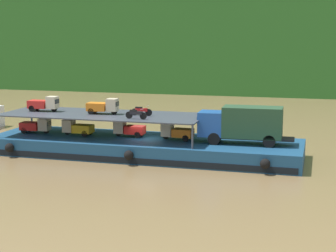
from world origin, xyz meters
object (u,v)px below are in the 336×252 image
Objects in this scene: mini_truck_lower_fore at (177,132)px; covered_lorry at (243,124)px; mini_truck_lower_stern at (36,126)px; mini_truck_upper_mid at (103,106)px; motorcycle_upper_port at (136,114)px; motorcycle_upper_centre at (141,111)px; cargo_barge at (144,147)px; mini_truck_lower_aft at (77,128)px; mini_truck_upper_stern at (44,104)px; mini_truck_lower_mid at (129,129)px.

covered_lorry is at bearing -2.19° from mini_truck_lower_fore.
mini_truck_upper_mid is at bearing 1.32° from mini_truck_lower_stern.
motorcycle_upper_centre is at bearing 95.22° from motorcycle_upper_port.
mini_truck_lower_stern is at bearing -178.57° from mini_truck_lower_fore.
mini_truck_lower_aft is (-6.21, -0.13, 1.44)m from cargo_barge.
motorcycle_upper_port is at bearing -12.66° from mini_truck_upper_stern.
covered_lorry is at bearing -3.03° from mini_truck_lower_mid.
covered_lorry is 4.16× the size of motorcycle_upper_port.
mini_truck_lower_stern is 2.15m from mini_truck_upper_stern.
cargo_barge is 9.85× the size of mini_truck_lower_mid.
covered_lorry reaches higher than mini_truck_lower_mid.
mini_truck_lower_aft is (4.14, -0.05, 0.00)m from mini_truck_lower_stern.
mini_truck_lower_stern is 10.62m from motorcycle_upper_port.
mini_truck_upper_mid is (-6.65, -0.18, 2.00)m from mini_truck_lower_fore.
mini_truck_lower_mid is at bearing 2.36° from mini_truck_upper_stern.
mini_truck_upper_stern is at bearing 24.03° from mini_truck_lower_stern.
covered_lorry is 2.83× the size of mini_truck_lower_stern.
motorcycle_upper_centre is (10.14, 0.11, 1.74)m from mini_truck_lower_stern.
mini_truck_lower_fore is 1.47× the size of motorcycle_upper_centre.
covered_lorry is at bearing -0.64° from mini_truck_upper_stern.
motorcycle_upper_centre reaches higher than cargo_barge.
mini_truck_upper_stern is (-18.21, 0.20, 1.00)m from covered_lorry.
motorcycle_upper_port is at bearing -167.20° from covered_lorry.
mini_truck_lower_aft is 1.45× the size of motorcycle_upper_centre.
cargo_barge is 14.25× the size of motorcycle_upper_centre.
cargo_barge is 3.72m from motorcycle_upper_port.
covered_lorry is 2.84× the size of mini_truck_upper_stern.
mini_truck_lower_mid is (8.78, 0.65, 0.00)m from mini_truck_lower_stern.
cargo_barge is 3.19m from motorcycle_upper_centre.
mini_truck_lower_fore is at bearing 0.06° from mini_truck_upper_stern.
mini_truck_lower_stern is at bearing -179.66° from covered_lorry.
motorcycle_upper_port is at bearing -143.42° from mini_truck_lower_fore.
covered_lorry is at bearing -0.18° from mini_truck_upper_mid.
motorcycle_upper_centre is (-8.78, -0.00, 0.74)m from covered_lorry.
motorcycle_upper_port is (-0.04, -1.92, 3.18)m from cargo_barge.
mini_truck_lower_aft is at bearing -178.47° from motorcycle_upper_centre.
mini_truck_lower_stern and mini_truck_lower_aft have the same top height.
mini_truck_lower_fore is at bearing 2.40° from mini_truck_lower_aft.
mini_truck_lower_mid is 4.47m from mini_truck_lower_fore.
cargo_barge is at bearing -1.11° from mini_truck_upper_mid.
mini_truck_lower_mid is 0.99× the size of mini_truck_lower_fore.
cargo_barge is at bearing -19.97° from mini_truck_lower_mid.
mini_truck_upper_stern reaches higher than mini_truck_lower_aft.
cargo_barge is 9.80× the size of mini_truck_lower_aft.
mini_truck_lower_stern is at bearing -155.97° from mini_truck_upper_stern.
mini_truck_lower_fore is at bearing 177.81° from covered_lorry.
mini_truck_lower_fore is at bearing 36.58° from motorcycle_upper_port.
mini_truck_lower_stern is 1.00× the size of mini_truck_upper_mid.
motorcycle_upper_centre reaches higher than mini_truck_lower_aft.
mini_truck_lower_aft is 1.01× the size of mini_truck_lower_mid.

